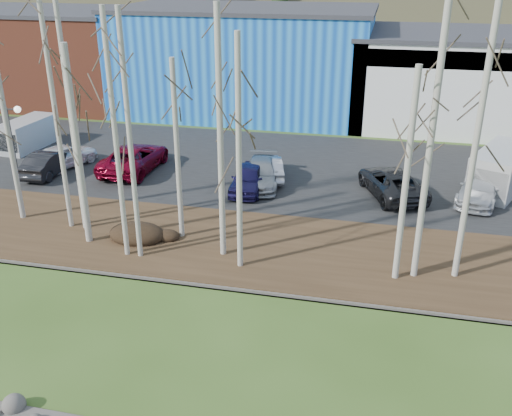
% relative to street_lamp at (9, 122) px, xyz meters
% --- Properties ---
extents(river, '(80.00, 8.00, 0.90)m').
position_rel_street_lamp_xyz_m(river, '(14.87, -12.45, -3.49)').
color(river, black).
rests_on(river, ground).
extents(far_bank_rocks, '(80.00, 0.80, 0.46)m').
position_rel_street_lamp_xyz_m(far_bank_rocks, '(14.87, -8.35, -3.49)').
color(far_bank_rocks, '#47423D').
rests_on(far_bank_rocks, ground).
extents(far_bank, '(80.00, 7.00, 0.15)m').
position_rel_street_lamp_xyz_m(far_bank, '(14.87, -5.15, -3.41)').
color(far_bank, '#382616').
rests_on(far_bank, ground).
extents(parking_lot, '(80.00, 14.00, 0.14)m').
position_rel_street_lamp_xyz_m(parking_lot, '(14.87, 5.35, -3.42)').
color(parking_lot, black).
rests_on(parking_lot, ground).
extents(building_brick, '(16.32, 12.24, 7.80)m').
position_rel_street_lamp_xyz_m(building_brick, '(-9.13, 19.35, 0.42)').
color(building_brick, brown).
rests_on(building_brick, ground).
extents(building_blue, '(20.40, 12.24, 8.30)m').
position_rel_street_lamp_xyz_m(building_blue, '(8.87, 19.35, 0.67)').
color(building_blue, '#124EB4').
rests_on(building_blue, ground).
extents(building_white, '(18.36, 12.24, 6.80)m').
position_rel_street_lamp_xyz_m(building_white, '(26.87, 19.33, -0.07)').
color(building_white, silver).
rests_on(building_white, ground).
extents(dirt_mound, '(2.60, 1.84, 0.51)m').
position_rel_street_lamp_xyz_m(dirt_mound, '(9.82, -5.62, -3.08)').
color(dirt_mound, black).
rests_on(dirt_mound, far_bank).
extents(birch_0, '(0.25, 0.25, 9.58)m').
position_rel_street_lamp_xyz_m(birch_0, '(3.40, -4.72, 1.45)').
color(birch_0, beige).
rests_on(birch_0, far_bank).
extents(birch_1, '(0.22, 0.22, 10.69)m').
position_rel_street_lamp_xyz_m(birch_1, '(6.22, -5.08, 2.01)').
color(birch_1, beige).
rests_on(birch_1, far_bank).
extents(birch_2, '(0.29, 0.29, 8.68)m').
position_rel_street_lamp_xyz_m(birch_2, '(7.79, -6.30, 1.00)').
color(birch_2, beige).
rests_on(birch_2, far_bank).
extents(birch_3, '(0.21, 0.21, 10.17)m').
position_rel_street_lamp_xyz_m(birch_3, '(10.61, -7.10, 1.75)').
color(birch_3, beige).
rests_on(birch_3, far_bank).
extents(birch_4, '(0.25, 0.25, 10.28)m').
position_rel_street_lamp_xyz_m(birch_4, '(14.03, -6.15, 1.81)').
color(birch_4, beige).
rests_on(birch_4, far_bank).
extents(birch_5, '(0.23, 0.23, 8.03)m').
position_rel_street_lamp_xyz_m(birch_5, '(11.71, -4.90, 0.68)').
color(birch_5, beige).
rests_on(birch_5, far_bank).
extents(birch_6, '(0.23, 0.23, 9.38)m').
position_rel_street_lamp_xyz_m(birch_6, '(15.00, -6.98, 1.36)').
color(birch_6, beige).
rests_on(birch_6, far_bank).
extents(birch_7, '(0.26, 0.26, 11.63)m').
position_rel_street_lamp_xyz_m(birch_7, '(22.01, -6.21, 2.48)').
color(birch_7, beige).
rests_on(birch_7, far_bank).
extents(birch_8, '(0.24, 0.24, 8.38)m').
position_rel_street_lamp_xyz_m(birch_8, '(21.28, -6.55, 0.85)').
color(birch_8, beige).
rests_on(birch_8, far_bank).
extents(birch_9, '(0.24, 0.24, 12.03)m').
position_rel_street_lamp_xyz_m(birch_9, '(23.61, -5.87, 2.68)').
color(birch_9, beige).
rests_on(birch_9, far_bank).
extents(birch_10, '(0.21, 0.21, 10.17)m').
position_rel_street_lamp_xyz_m(birch_10, '(10.01, -7.10, 1.75)').
color(birch_10, beige).
rests_on(birch_10, far_bank).
extents(birch_11, '(0.22, 0.22, 10.69)m').
position_rel_street_lamp_xyz_m(birch_11, '(6.95, -5.08, 2.01)').
color(birch_11, beige).
rests_on(birch_11, far_bank).
extents(street_lamp, '(1.61, 0.58, 4.25)m').
position_rel_street_lamp_xyz_m(street_lamp, '(0.00, 0.00, 0.00)').
color(street_lamp, '#262628').
rests_on(street_lamp, parking_lot).
extents(car_0, '(3.10, 4.60, 1.46)m').
position_rel_street_lamp_xyz_m(car_0, '(1.60, 2.38, -2.62)').
color(car_0, white).
rests_on(car_0, parking_lot).
extents(car_1, '(1.59, 4.34, 1.42)m').
position_rel_street_lamp_xyz_m(car_1, '(1.39, 1.11, -2.64)').
color(car_1, black).
rests_on(car_1, parking_lot).
extents(car_2, '(2.75, 5.72, 1.57)m').
position_rel_street_lamp_xyz_m(car_2, '(6.01, 2.79, -2.56)').
color(car_2, maroon).
rests_on(car_2, parking_lot).
extents(car_3, '(2.60, 4.96, 1.37)m').
position_rel_street_lamp_xyz_m(car_3, '(13.88, 2.17, -2.66)').
color(car_3, gray).
rests_on(car_3, parking_lot).
extents(car_4, '(1.85, 4.20, 1.41)m').
position_rel_street_lamp_xyz_m(car_4, '(13.39, 1.17, -2.64)').
color(car_4, '#1A1545').
rests_on(car_4, parking_lot).
extents(car_5, '(2.46, 4.15, 1.29)m').
position_rel_street_lamp_xyz_m(car_5, '(14.10, 3.30, -2.70)').
color(car_5, '#B3B3B5').
rests_on(car_5, parking_lot).
extents(car_6, '(4.22, 5.76, 1.45)m').
position_rel_street_lamp_xyz_m(car_6, '(21.02, 2.21, -2.62)').
color(car_6, '#252527').
rests_on(car_6, parking_lot).
extents(car_7, '(3.07, 5.05, 1.37)m').
position_rel_street_lamp_xyz_m(car_7, '(25.51, 2.51, -2.66)').
color(car_7, '#B9B9BB').
rests_on(car_7, parking_lot).
extents(van_white, '(4.10, 5.62, 2.27)m').
position_rel_street_lamp_xyz_m(van_white, '(26.68, 4.20, -2.21)').
color(van_white, silver).
rests_on(van_white, parking_lot).
extents(van_grey, '(2.15, 4.47, 1.90)m').
position_rel_street_lamp_xyz_m(van_grey, '(-2.76, 5.21, -2.40)').
color(van_grey, silver).
rests_on(van_grey, parking_lot).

